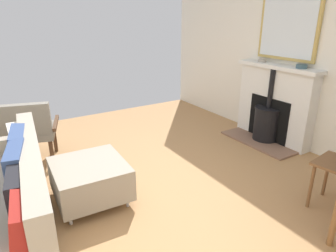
# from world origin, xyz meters

# --- Properties ---
(ground_plane) EXTENTS (5.55, 5.45, 0.01)m
(ground_plane) POSITION_xyz_m (0.00, 0.00, -0.00)
(ground_plane) COLOR #A87A4C
(wall_left) EXTENTS (0.12, 5.45, 2.66)m
(wall_left) POSITION_xyz_m (-2.77, 0.00, 1.33)
(wall_left) COLOR silver
(wall_left) RESTS_ON ground
(fireplace) EXTENTS (0.57, 1.26, 1.10)m
(fireplace) POSITION_xyz_m (-2.58, -0.20, 0.48)
(fireplace) COLOR brown
(fireplace) RESTS_ON ground
(mirror_over_mantel) EXTENTS (0.04, 0.90, 0.92)m
(mirror_over_mantel) POSITION_xyz_m (-2.69, -0.20, 1.62)
(mirror_over_mantel) COLOR tan
(mantel_bowl_near) EXTENTS (0.12, 0.12, 0.04)m
(mantel_bowl_near) POSITION_xyz_m (-2.59, -0.49, 1.12)
(mantel_bowl_near) COLOR #9E9384
(mantel_bowl_near) RESTS_ON fireplace
(mantel_bowl_far) EXTENTS (0.14, 0.14, 0.05)m
(mantel_bowl_far) POSITION_xyz_m (-2.59, 0.15, 1.13)
(mantel_bowl_far) COLOR #334C56
(mantel_bowl_far) RESTS_ON fireplace
(ottoman) EXTENTS (0.70, 0.74, 0.40)m
(ottoman) POSITION_xyz_m (0.15, -0.09, 0.25)
(ottoman) COLOR #B2B2B7
(ottoman) RESTS_ON ground
(armchair_accent) EXTENTS (0.80, 0.73, 0.83)m
(armchair_accent) POSITION_xyz_m (0.52, -1.21, 0.48)
(armchair_accent) COLOR #4C3321
(armchair_accent) RESTS_ON ground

